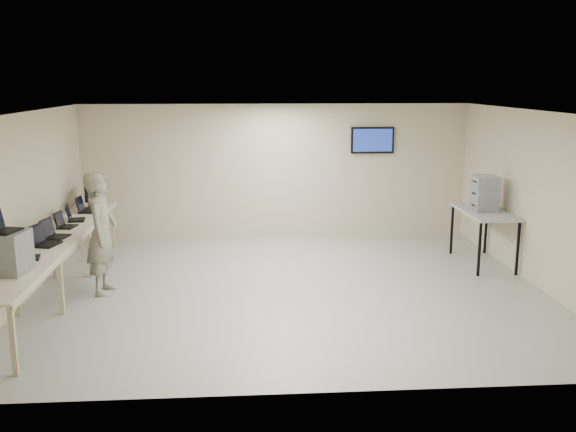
{
  "coord_description": "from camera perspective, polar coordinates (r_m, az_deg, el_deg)",
  "views": [
    {
      "loc": [
        -0.73,
        -9.76,
        3.26
      ],
      "look_at": [
        0.0,
        0.2,
        1.15
      ],
      "focal_mm": 40.0,
      "sensor_mm": 36.0,
      "label": 1
    }
  ],
  "objects": [
    {
      "name": "laptop_1",
      "position": [
        10.03,
        -20.98,
        -2.01
      ],
      "size": [
        0.41,
        0.45,
        0.31
      ],
      "rotation": [
        0.0,
        0.0,
        -0.23
      ],
      "color": "black",
      "rests_on": "workbench"
    },
    {
      "name": "side_table",
      "position": [
        11.99,
        17.06,
        0.13
      ],
      "size": [
        0.77,
        1.64,
        0.99
      ],
      "color": "#A0A0A0",
      "rests_on": "ground"
    },
    {
      "name": "laptop_on_box",
      "position": [
        8.67,
        -24.17,
        -0.82
      ],
      "size": [
        0.39,
        0.43,
        0.29
      ],
      "rotation": [
        0.0,
        0.0,
        -0.26
      ],
      "color": "black",
      "rests_on": "equipment_box"
    },
    {
      "name": "equipment_box",
      "position": [
        8.73,
        -23.63,
        -2.98
      ],
      "size": [
        0.51,
        0.56,
        0.53
      ],
      "primitive_type": "cube",
      "rotation": [
        0.0,
        0.0,
        -0.13
      ],
      "color": "gray",
      "rests_on": "workbench"
    },
    {
      "name": "laptop_3",
      "position": [
        11.13,
        -19.31,
        -0.62
      ],
      "size": [
        0.32,
        0.37,
        0.27
      ],
      "rotation": [
        0.0,
        0.0,
        -0.14
      ],
      "color": "black",
      "rests_on": "workbench"
    },
    {
      "name": "laptop_2",
      "position": [
        10.44,
        -20.16,
        -1.43
      ],
      "size": [
        0.39,
        0.43,
        0.3
      ],
      "rotation": [
        0.0,
        0.0,
        -0.18
      ],
      "color": "black",
      "rests_on": "workbench"
    },
    {
      "name": "storage_bins",
      "position": [
        11.92,
        17.09,
        1.95
      ],
      "size": [
        0.4,
        0.44,
        0.63
      ],
      "color": "gray",
      "rests_on": "side_table"
    },
    {
      "name": "laptop_4",
      "position": [
        11.62,
        -18.56,
        -0.04
      ],
      "size": [
        0.35,
        0.4,
        0.29
      ],
      "rotation": [
        0.0,
        0.0,
        0.15
      ],
      "color": "black",
      "rests_on": "workbench"
    },
    {
      "name": "room",
      "position": [
        10.01,
        0.25,
        1.29
      ],
      "size": [
        8.01,
        7.01,
        2.81
      ],
      "color": "#B9B9B9",
      "rests_on": "ground"
    },
    {
      "name": "monitor_far",
      "position": [
        13.0,
        -16.9,
        2.22
      ],
      "size": [
        0.21,
        0.47,
        0.47
      ],
      "color": "black",
      "rests_on": "workbench"
    },
    {
      "name": "laptop_0",
      "position": [
        9.37,
        -22.22,
        -3.15
      ],
      "size": [
        0.32,
        0.36,
        0.25
      ],
      "rotation": [
        0.0,
        0.0,
        0.21
      ],
      "color": "black",
      "rests_on": "workbench"
    },
    {
      "name": "monitor_near",
      "position": [
        12.63,
        -17.27,
        1.89
      ],
      "size": [
        0.2,
        0.46,
        0.45
      ],
      "color": "black",
      "rests_on": "workbench"
    },
    {
      "name": "laptop_5",
      "position": [
        12.32,
        -17.64,
        0.67
      ],
      "size": [
        0.32,
        0.38,
        0.29
      ],
      "rotation": [
        0.0,
        0.0,
        -0.06
      ],
      "color": "black",
      "rests_on": "workbench"
    },
    {
      "name": "workbench",
      "position": [
        10.45,
        -19.95,
        -2.26
      ],
      "size": [
        0.76,
        6.0,
        0.9
      ],
      "color": "beige",
      "rests_on": "ground"
    },
    {
      "name": "soldier",
      "position": [
        10.3,
        -16.23,
        -1.47
      ],
      "size": [
        0.5,
        0.72,
        1.92
      ],
      "primitive_type": "imported",
      "rotation": [
        0.0,
        0.0,
        1.52
      ],
      "color": "#6A6E57",
      "rests_on": "ground"
    }
  ]
}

